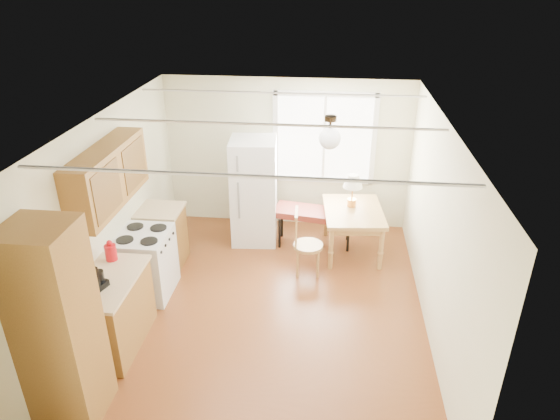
# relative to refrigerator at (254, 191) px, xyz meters

# --- Properties ---
(room_shell) EXTENTS (4.60, 5.60, 2.62)m
(room_shell) POSITION_rel_refrigerator_xyz_m (0.46, -1.84, 0.40)
(room_shell) COLOR #552811
(room_shell) RESTS_ON ground
(kitchen_run) EXTENTS (0.65, 3.40, 2.20)m
(kitchen_run) POSITION_rel_refrigerator_xyz_m (-1.26, -2.47, -0.01)
(kitchen_run) COLOR brown
(kitchen_run) RESTS_ON ground
(window_unit) EXTENTS (1.64, 0.05, 1.51)m
(window_unit) POSITION_rel_refrigerator_xyz_m (1.06, 0.64, 0.70)
(window_unit) COLOR white
(window_unit) RESTS_ON room_shell
(pendant_light) EXTENTS (0.26, 0.26, 0.40)m
(pendant_light) POSITION_rel_refrigerator_xyz_m (1.16, -1.44, 1.39)
(pendant_light) COLOR black
(pendant_light) RESTS_ON room_shell
(refrigerator) EXTENTS (0.75, 0.76, 1.70)m
(refrigerator) POSITION_rel_refrigerator_xyz_m (0.00, 0.00, 0.00)
(refrigerator) COLOR silver
(refrigerator) RESTS_ON ground
(bench) EXTENTS (1.34, 0.67, 0.59)m
(bench) POSITION_rel_refrigerator_xyz_m (0.97, -0.06, -0.32)
(bench) COLOR maroon
(bench) RESTS_ON ground
(dining_table) EXTENTS (0.97, 1.23, 0.72)m
(dining_table) POSITION_rel_refrigerator_xyz_m (1.56, -0.24, -0.23)
(dining_table) COLOR olive
(dining_table) RESTS_ON ground
(chair) EXTENTS (0.43, 0.43, 0.97)m
(chair) POSITION_rel_refrigerator_xyz_m (0.83, -0.91, -0.29)
(chair) COLOR olive
(chair) RESTS_ON ground
(table_lamp) EXTENTS (0.30, 0.30, 0.51)m
(table_lamp) POSITION_rel_refrigerator_xyz_m (1.53, -0.11, 0.25)
(table_lamp) COLOR #C88940
(table_lamp) RESTS_ON dining_table
(coffee_maker) EXTENTS (0.21, 0.25, 0.33)m
(coffee_maker) POSITION_rel_refrigerator_xyz_m (-1.26, -2.87, 0.17)
(coffee_maker) COLOR black
(coffee_maker) RESTS_ON kitchen_run
(kettle) EXTENTS (0.14, 0.14, 0.26)m
(kettle) POSITION_rel_refrigerator_xyz_m (-1.35, -2.28, 0.16)
(kettle) COLOR red
(kettle) RESTS_ON kitchen_run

